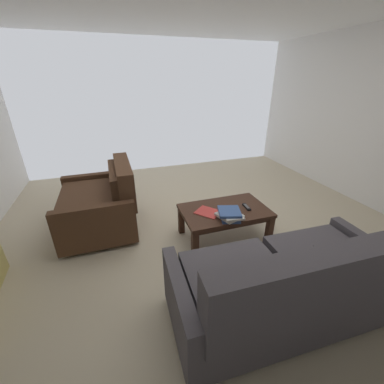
% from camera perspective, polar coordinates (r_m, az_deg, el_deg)
% --- Properties ---
extents(ground_plane, '(5.42, 5.38, 0.01)m').
position_cam_1_polar(ground_plane, '(3.21, 3.31, -9.41)').
color(ground_plane, beige).
extents(sofa_main, '(1.81, 0.88, 0.89)m').
position_cam_1_polar(sofa_main, '(2.13, 21.73, -19.86)').
color(sofa_main, black).
rests_on(sofa_main, ground).
extents(loveseat_near, '(0.92, 1.14, 0.87)m').
position_cam_1_polar(loveseat_near, '(3.33, -20.48, -2.44)').
color(loveseat_near, black).
rests_on(loveseat_near, ground).
extents(coffee_table, '(1.03, 0.63, 0.40)m').
position_cam_1_polar(coffee_table, '(2.95, 7.70, -5.15)').
color(coffee_table, '#3D2316').
rests_on(coffee_table, ground).
extents(book_stack, '(0.30, 0.32, 0.10)m').
position_cam_1_polar(book_stack, '(2.71, 8.93, -5.25)').
color(book_stack, '#385693').
rests_on(book_stack, coffee_table).
extents(tv_remote, '(0.06, 0.16, 0.02)m').
position_cam_1_polar(tv_remote, '(2.99, 12.76, -3.44)').
color(tv_remote, black).
rests_on(tv_remote, coffee_table).
extents(loose_magazine, '(0.34, 0.35, 0.01)m').
position_cam_1_polar(loose_magazine, '(2.83, 3.79, -4.75)').
color(loose_magazine, '#C63833').
rests_on(loose_magazine, coffee_table).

